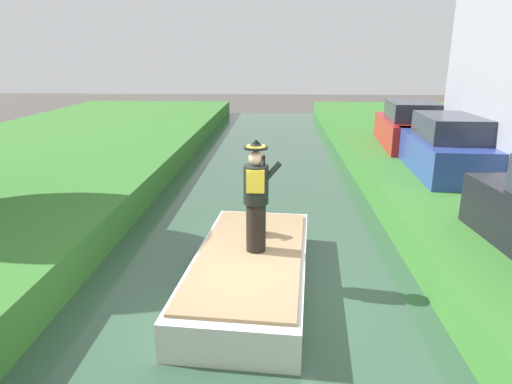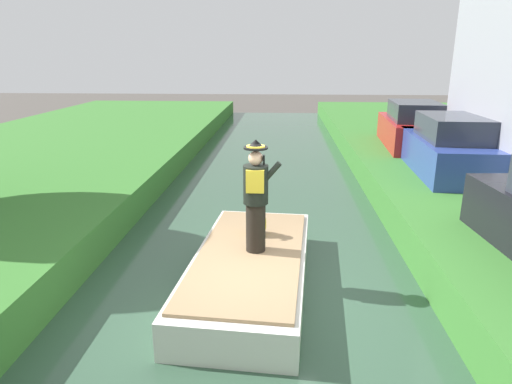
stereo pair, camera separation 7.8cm
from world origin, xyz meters
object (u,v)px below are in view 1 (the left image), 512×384
object	(u,v)px
parrot_plush	(256,222)
parked_car_blue	(446,148)
boat	(250,270)
person_pirate	(256,197)
parked_car_red	(409,127)

from	to	relation	value
parrot_plush	parked_car_blue	world-z (taller)	parked_car_blue
boat	parked_car_blue	world-z (taller)	parked_car_blue
person_pirate	parked_car_blue	size ratio (longest dim) A/B	0.45
person_pirate	parrot_plush	world-z (taller)	person_pirate
person_pirate	parked_car_blue	distance (m)	6.85
person_pirate	parked_car_blue	xyz separation A→B (m)	(4.74, 4.94, -0.16)
parked_car_blue	boat	bearing A→B (deg)	-133.81
boat	person_pirate	world-z (taller)	person_pirate
person_pirate	parked_car_blue	bearing A→B (deg)	53.47
boat	parrot_plush	xyz separation A→B (m)	(0.06, 0.79, 0.55)
parrot_plush	person_pirate	bearing A→B (deg)	-87.04
parked_car_red	boat	bearing A→B (deg)	-119.46
person_pirate	boat	bearing A→B (deg)	-123.88
person_pirate	parrot_plush	bearing A→B (deg)	100.30
parked_car_blue	parrot_plush	bearing A→B (deg)	-138.34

